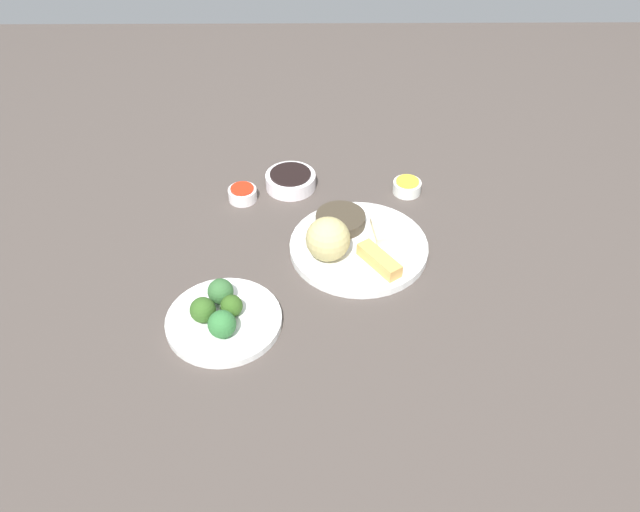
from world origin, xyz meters
name	(u,v)px	position (x,y,z in m)	size (l,w,h in m)	color
tabletop	(351,261)	(0.00, 0.00, 0.01)	(2.20, 2.20, 0.02)	#49403B
main_plate	(359,247)	(-0.01, -0.02, 0.03)	(0.26, 0.26, 0.02)	white
rice_scoop	(328,239)	(0.05, 0.01, 0.08)	(0.08, 0.08, 0.08)	tan
spring_roll	(379,260)	(-0.05, 0.04, 0.05)	(0.10, 0.03, 0.03)	#DDA453
crab_rangoon_wonton	(389,230)	(-0.07, -0.05, 0.04)	(0.06, 0.07, 0.01)	beige
stir_fry_heap	(340,220)	(0.02, -0.08, 0.05)	(0.10, 0.10, 0.02)	#3E3528
broccoli_plate	(224,321)	(0.23, 0.17, 0.03)	(0.20, 0.20, 0.01)	white
broccoli_floret_0	(232,306)	(0.21, 0.16, 0.05)	(0.04, 0.04, 0.04)	#32591C
broccoli_floret_1	(203,310)	(0.26, 0.17, 0.06)	(0.04, 0.04, 0.04)	#335C20
broccoli_floret_2	(222,324)	(0.22, 0.20, 0.06)	(0.05, 0.05, 0.05)	#317237
broccoli_floret_4	(221,291)	(0.23, 0.13, 0.06)	(0.05, 0.05, 0.05)	#346432
soy_sauce_bowl	(291,181)	(0.12, -0.23, 0.04)	(0.11, 0.11, 0.03)	white
soy_sauce_bowl_liquid	(290,174)	(0.12, -0.23, 0.05)	(0.09, 0.09, 0.00)	black
sauce_ramekin_hot_mustard	(407,187)	(-0.13, -0.21, 0.03)	(0.06, 0.06, 0.03)	white
sauce_ramekin_hot_mustard_liquid	(408,181)	(-0.13, -0.21, 0.05)	(0.05, 0.05, 0.00)	gold
sauce_ramekin_sweet_and_sour	(243,194)	(0.22, -0.19, 0.03)	(0.06, 0.06, 0.03)	white
sauce_ramekin_sweet_and_sour_liquid	(242,189)	(0.22, -0.19, 0.05)	(0.05, 0.05, 0.00)	red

